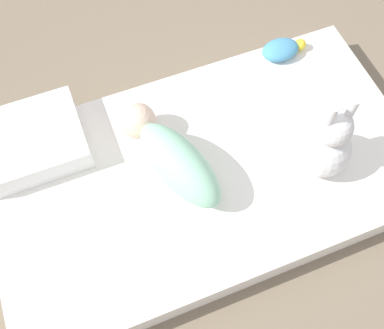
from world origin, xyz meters
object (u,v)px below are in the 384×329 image
at_px(bunny_plush, 324,144).
at_px(turtle_plush, 282,49).
at_px(swaddled_baby, 171,156).
at_px(pillow, 31,142).

relative_size(bunny_plush, turtle_plush, 1.91).
bearing_deg(swaddled_baby, pillow, 41.25).
bearing_deg(bunny_plush, pillow, 155.42).
relative_size(swaddled_baby, turtle_plush, 2.55).
bearing_deg(bunny_plush, swaddled_baby, 160.69).
distance_m(pillow, turtle_plush, 1.07).
height_order(swaddled_baby, pillow, swaddled_baby).
bearing_deg(swaddled_baby, bunny_plush, -128.14).
distance_m(swaddled_baby, pillow, 0.53).
bearing_deg(swaddled_baby, turtle_plush, -80.49).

